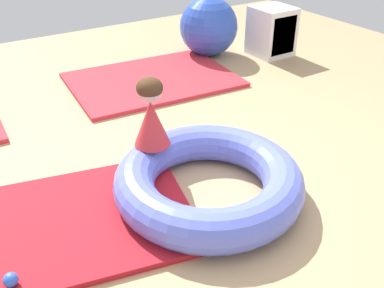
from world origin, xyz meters
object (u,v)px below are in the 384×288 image
object	(u,v)px
inflatable_cushion	(209,181)
exercise_ball_large	(209,27)
storage_cube	(273,32)
child_in_red	(151,113)
play_ball_blue	(11,280)

from	to	relation	value
inflatable_cushion	exercise_ball_large	distance (m)	2.79
storage_cube	child_in_red	bearing A→B (deg)	-148.23
child_in_red	play_ball_blue	distance (m)	1.28
inflatable_cushion	storage_cube	xyz separation A→B (m)	(2.21, 1.89, 0.15)
child_in_red	exercise_ball_large	distance (m)	2.58
child_in_red	inflatable_cushion	bearing A→B (deg)	125.49
child_in_red	exercise_ball_large	bearing A→B (deg)	-121.44
play_ball_blue	storage_cube	size ratio (longest dim) A/B	0.14
inflatable_cushion	exercise_ball_large	xyz separation A→B (m)	(1.56, 2.30, 0.21)
child_in_red	storage_cube	size ratio (longest dim) A/B	0.86
exercise_ball_large	storage_cube	world-z (taller)	exercise_ball_large
child_in_red	exercise_ball_large	size ratio (longest dim) A/B	0.70
play_ball_blue	exercise_ball_large	distance (m)	3.73
child_in_red	storage_cube	xyz separation A→B (m)	(2.39, 1.48, -0.22)
inflatable_cushion	play_ball_blue	size ratio (longest dim) A/B	16.07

